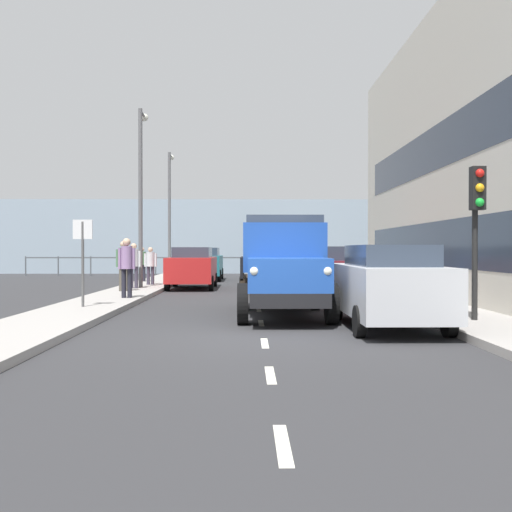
{
  "coord_description": "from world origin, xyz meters",
  "views": [
    {
      "loc": [
        0.29,
        11.36,
        1.63
      ],
      "look_at": [
        -0.04,
        -13.67,
        1.36
      ],
      "focal_mm": 42.37,
      "sensor_mm": 36.0,
      "label": 1
    }
  ],
  "objects_px": {
    "traffic_light_near": "(477,209)",
    "lamp_post_promenade": "(141,182)",
    "pedestrian_strolling": "(134,262)",
    "truck_vintage_blue": "(284,268)",
    "car_maroon_kerbside_1": "(340,273)",
    "car_black_kerbside_3": "(306,264)",
    "car_red_oppositeside_0": "(192,267)",
    "car_navy_kerbside_2": "(319,267)",
    "car_silver_kerbside_near": "(387,285)",
    "pedestrian_near_railing": "(142,261)",
    "pedestrian_couple_a": "(123,261)",
    "pedestrian_with_bag": "(150,263)",
    "pedestrian_couple_b": "(127,262)",
    "car_teal_oppositeside_1": "(204,263)",
    "lamp_post_far": "(170,203)",
    "street_sign": "(83,247)"
  },
  "relations": [
    {
      "from": "traffic_light_near",
      "to": "lamp_post_promenade",
      "type": "height_order",
      "value": "lamp_post_promenade"
    },
    {
      "from": "traffic_light_near",
      "to": "pedestrian_strolling",
      "type": "bearing_deg",
      "value": -49.04
    },
    {
      "from": "truck_vintage_blue",
      "to": "car_maroon_kerbside_1",
      "type": "height_order",
      "value": "truck_vintage_blue"
    },
    {
      "from": "pedestrian_strolling",
      "to": "lamp_post_promenade",
      "type": "distance_m",
      "value": 3.21
    },
    {
      "from": "car_black_kerbside_3",
      "to": "car_red_oppositeside_0",
      "type": "height_order",
      "value": "same"
    },
    {
      "from": "truck_vintage_blue",
      "to": "car_navy_kerbside_2",
      "type": "relative_size",
      "value": 1.32
    },
    {
      "from": "pedestrian_strolling",
      "to": "car_maroon_kerbside_1",
      "type": "bearing_deg",
      "value": 151.05
    },
    {
      "from": "truck_vintage_blue",
      "to": "car_maroon_kerbside_1",
      "type": "distance_m",
      "value": 5.03
    },
    {
      "from": "truck_vintage_blue",
      "to": "car_silver_kerbside_near",
      "type": "bearing_deg",
      "value": 136.8
    },
    {
      "from": "car_maroon_kerbside_1",
      "to": "car_silver_kerbside_near",
      "type": "bearing_deg",
      "value": 90.0
    },
    {
      "from": "car_silver_kerbside_near",
      "to": "car_black_kerbside_3",
      "type": "height_order",
      "value": "same"
    },
    {
      "from": "car_silver_kerbside_near",
      "to": "pedestrian_near_railing",
      "type": "relative_size",
      "value": 2.85
    },
    {
      "from": "pedestrian_couple_a",
      "to": "pedestrian_with_bag",
      "type": "bearing_deg",
      "value": -94.79
    },
    {
      "from": "car_navy_kerbside_2",
      "to": "traffic_light_near",
      "type": "distance_m",
      "value": 12.41
    },
    {
      "from": "pedestrian_couple_b",
      "to": "pedestrian_near_railing",
      "type": "bearing_deg",
      "value": -82.81
    },
    {
      "from": "car_red_oppositeside_0",
      "to": "lamp_post_promenade",
      "type": "relative_size",
      "value": 0.61
    },
    {
      "from": "car_teal_oppositeside_1",
      "to": "pedestrian_couple_b",
      "type": "xyz_separation_m",
      "value": [
        1.39,
        13.33,
        0.34
      ]
    },
    {
      "from": "car_teal_oppositeside_1",
      "to": "lamp_post_far",
      "type": "bearing_deg",
      "value": -44.27
    },
    {
      "from": "car_silver_kerbside_near",
      "to": "street_sign",
      "type": "xyz_separation_m",
      "value": [
        7.16,
        -3.15,
        0.79
      ]
    },
    {
      "from": "car_maroon_kerbside_1",
      "to": "pedestrian_couple_b",
      "type": "bearing_deg",
      "value": 4.32
    },
    {
      "from": "pedestrian_near_railing",
      "to": "lamp_post_far",
      "type": "xyz_separation_m",
      "value": [
        -0.54,
        -5.8,
        3.15
      ]
    },
    {
      "from": "pedestrian_couple_a",
      "to": "traffic_light_near",
      "type": "distance_m",
      "value": 12.91
    },
    {
      "from": "car_maroon_kerbside_1",
      "to": "lamp_post_promenade",
      "type": "distance_m",
      "value": 9.2
    },
    {
      "from": "pedestrian_with_bag",
      "to": "traffic_light_near",
      "type": "distance_m",
      "value": 15.7
    },
    {
      "from": "truck_vintage_blue",
      "to": "pedestrian_couple_b",
      "type": "height_order",
      "value": "truck_vintage_blue"
    },
    {
      "from": "lamp_post_far",
      "to": "street_sign",
      "type": "height_order",
      "value": "lamp_post_far"
    },
    {
      "from": "car_maroon_kerbside_1",
      "to": "car_teal_oppositeside_1",
      "type": "distance_m",
      "value": 13.85
    },
    {
      "from": "car_silver_kerbside_near",
      "to": "car_red_oppositeside_0",
      "type": "xyz_separation_m",
      "value": [
        5.21,
        -12.64,
        -0.0
      ]
    },
    {
      "from": "car_silver_kerbside_near",
      "to": "car_red_oppositeside_0",
      "type": "relative_size",
      "value": 1.06
    },
    {
      "from": "car_red_oppositeside_0",
      "to": "car_teal_oppositeside_1",
      "type": "relative_size",
      "value": 1.02
    },
    {
      "from": "car_silver_kerbside_near",
      "to": "lamp_post_far",
      "type": "bearing_deg",
      "value": -71.19
    },
    {
      "from": "pedestrian_strolling",
      "to": "street_sign",
      "type": "relative_size",
      "value": 0.76
    },
    {
      "from": "traffic_light_near",
      "to": "street_sign",
      "type": "relative_size",
      "value": 1.42
    },
    {
      "from": "traffic_light_near",
      "to": "lamp_post_far",
      "type": "height_order",
      "value": "lamp_post_far"
    },
    {
      "from": "car_silver_kerbside_near",
      "to": "car_teal_oppositeside_1",
      "type": "bearing_deg",
      "value": -74.92
    },
    {
      "from": "car_silver_kerbside_near",
      "to": "pedestrian_near_railing",
      "type": "bearing_deg",
      "value": -63.33
    },
    {
      "from": "car_teal_oppositeside_1",
      "to": "lamp_post_promenade",
      "type": "distance_m",
      "value": 8.92
    },
    {
      "from": "lamp_post_promenade",
      "to": "lamp_post_far",
      "type": "xyz_separation_m",
      "value": [
        0.18,
        -10.05,
        -0.04
      ]
    },
    {
      "from": "traffic_light_near",
      "to": "car_red_oppositeside_0",
      "type": "bearing_deg",
      "value": -60.72
    },
    {
      "from": "car_maroon_kerbside_1",
      "to": "car_red_oppositeside_0",
      "type": "xyz_separation_m",
      "value": [
        5.21,
        -6.14,
        0.0
      ]
    },
    {
      "from": "pedestrian_couple_b",
      "to": "pedestrian_couple_a",
      "type": "distance_m",
      "value": 3.08
    },
    {
      "from": "pedestrian_with_bag",
      "to": "car_silver_kerbside_near",
      "type": "bearing_deg",
      "value": 118.46
    },
    {
      "from": "truck_vintage_blue",
      "to": "pedestrian_near_railing",
      "type": "height_order",
      "value": "truck_vintage_blue"
    },
    {
      "from": "car_teal_oppositeside_1",
      "to": "car_maroon_kerbside_1",
      "type": "bearing_deg",
      "value": 112.09
    },
    {
      "from": "truck_vintage_blue",
      "to": "pedestrian_strolling",
      "type": "relative_size",
      "value": 3.29
    },
    {
      "from": "pedestrian_couple_b",
      "to": "pedestrian_near_railing",
      "type": "xyz_separation_m",
      "value": [
        1.2,
        -9.54,
        -0.16
      ]
    },
    {
      "from": "car_silver_kerbside_near",
      "to": "pedestrian_couple_b",
      "type": "relative_size",
      "value": 2.47
    },
    {
      "from": "car_maroon_kerbside_1",
      "to": "street_sign",
      "type": "height_order",
      "value": "street_sign"
    },
    {
      "from": "car_maroon_kerbside_1",
      "to": "car_navy_kerbside_2",
      "type": "xyz_separation_m",
      "value": [
        0.0,
        -5.68,
        0.0
      ]
    },
    {
      "from": "car_red_oppositeside_0",
      "to": "lamp_post_promenade",
      "type": "xyz_separation_m",
      "value": [
        1.88,
        1.34,
        3.37
      ]
    }
  ]
}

